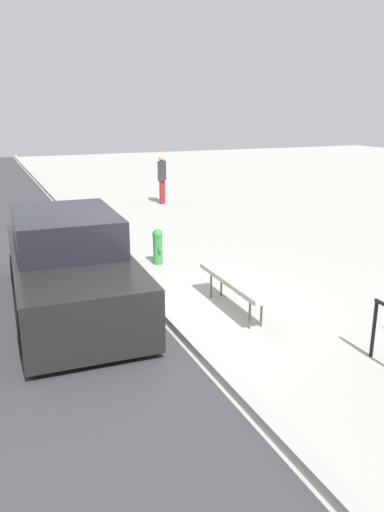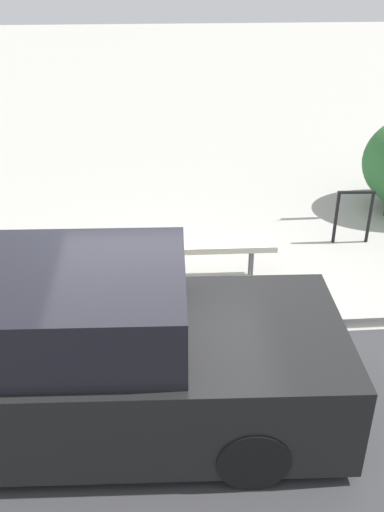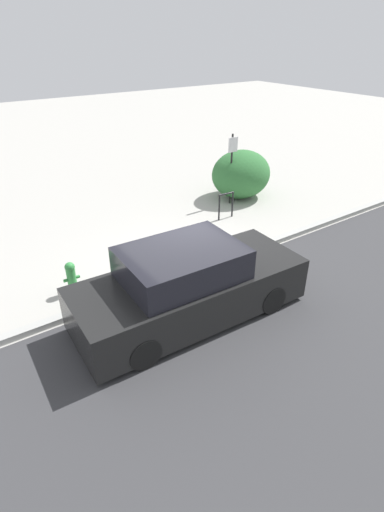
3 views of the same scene
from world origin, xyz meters
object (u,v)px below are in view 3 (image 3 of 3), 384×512
at_px(parked_car_near, 189,286).
at_px(fire_hydrant, 71,277).
at_px(bench, 177,234).
at_px(bike_rack, 226,203).
at_px(sign_post, 232,163).

bearing_deg(parked_car_near, fire_hydrant, 130.15).
bearing_deg(bench, bike_rack, 22.68).
distance_m(bench, parked_car_near, 2.75).
xyz_separation_m(fire_hydrant, parked_car_near, (1.66, -2.13, 0.29)).
height_order(bike_rack, sign_post, sign_post).
bearing_deg(sign_post, fire_hydrant, -161.22).
height_order(fire_hydrant, parked_car_near, parked_car_near).
distance_m(bench, sign_post, 3.85).
distance_m(fire_hydrant, parked_car_near, 2.72).
bearing_deg(bike_rack, bench, -158.32).
relative_size(bench, sign_post, 0.88).
xyz_separation_m(bike_rack, fire_hydrant, (-5.33, -1.23, -0.09)).
distance_m(bike_rack, sign_post, 1.53).
relative_size(sign_post, parked_car_near, 0.48).
relative_size(bench, parked_car_near, 0.43).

